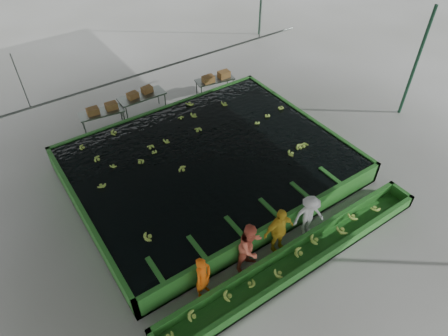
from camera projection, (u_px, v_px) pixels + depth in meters
ground at (232, 195)px, 14.78m from camera, size 80.00×80.00×0.00m
shed_roof at (234, 74)px, 11.44m from camera, size 20.00×22.00×0.04m
shed_posts at (233, 143)px, 13.11m from camera, size 20.00×22.00×5.00m
flotation_tank at (209, 164)px, 15.40m from camera, size 10.00×8.00×0.90m
tank_water at (209, 156)px, 15.13m from camera, size 9.70×7.70×0.00m
sorting_trough at (298, 258)px, 12.41m from camera, size 10.00×1.00×0.50m
cableway_rail at (160, 68)px, 15.84m from camera, size 0.08×0.08×14.00m
rail_hanger_left at (21, 82)px, 13.07m from camera, size 0.04×0.04×2.00m
rail_hanger_right at (260, 16)px, 17.27m from camera, size 0.04×0.04×2.00m
worker_a at (203, 277)px, 11.28m from camera, size 0.68×0.57×1.60m
worker_b at (251, 247)px, 11.89m from camera, size 1.05×0.89×1.88m
worker_c at (279, 231)px, 12.36m from camera, size 1.12×0.54×1.85m
worker_d at (309, 215)px, 12.99m from camera, size 1.19×0.93×1.62m
packing_table_left at (103, 120)px, 17.62m from camera, size 2.01×1.05×0.87m
packing_table_mid at (143, 104)px, 18.46m from camera, size 2.14×0.87×0.97m
packing_table_right at (215, 87)px, 19.76m from camera, size 1.98×1.06×0.85m
box_stack_left at (103, 111)px, 17.36m from camera, size 1.35×0.47×0.29m
box_stack_mid at (140, 95)px, 18.16m from camera, size 1.27×0.49×0.27m
box_stack_right at (216, 79)px, 19.44m from camera, size 1.46×0.44×0.31m
floating_bananas at (198, 146)px, 15.62m from camera, size 8.37×5.71×0.11m
trough_bananas at (299, 256)px, 12.31m from camera, size 9.01×0.60×0.12m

